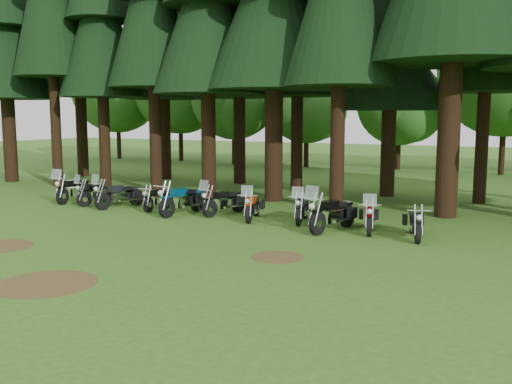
# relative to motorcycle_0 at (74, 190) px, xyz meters

# --- Properties ---
(ground) EXTENTS (120.00, 120.00, 0.00)m
(ground) POSITION_rel_motorcycle_0_xyz_m (7.39, -5.20, -0.51)
(ground) COLOR #315F1C
(ground) RESTS_ON ground
(pine_front_0) EXTENTS (5.49, 5.49, 16.17)m
(pine_front_0) POSITION_rel_motorcycle_0_xyz_m (-8.82, 4.08, 9.18)
(pine_front_0) COLOR black
(pine_front_0) RESTS_ON ground
(pine_back_0) EXTENTS (5.00, 5.00, 17.21)m
(pine_back_0) POSITION_rel_motorcycle_0_xyz_m (-7.29, 8.05, 9.80)
(pine_back_0) COLOR black
(pine_back_0) RESTS_ON ground
(pine_back_1) EXTENTS (4.52, 4.52, 16.22)m
(pine_back_1) POSITION_rel_motorcycle_0_xyz_m (-1.87, 9.15, 9.20)
(pine_back_1) COLOR black
(pine_back_1) RESTS_ON ground
(pine_back_4) EXTENTS (4.94, 4.94, 13.78)m
(pine_back_4) POSITION_rel_motorcycle_0_xyz_m (11.43, 8.05, 7.74)
(pine_back_4) COLOR black
(pine_back_4) RESTS_ON ground
(decid_0) EXTENTS (8.00, 7.78, 10.00)m
(decid_0) POSITION_rel_motorcycle_0_xyz_m (-14.71, 20.07, 5.39)
(decid_0) COLOR black
(decid_0) RESTS_ON ground
(decid_1) EXTENTS (7.91, 7.69, 9.88)m
(decid_1) POSITION_rel_motorcycle_0_xyz_m (-8.60, 20.57, 5.33)
(decid_1) COLOR black
(decid_1) RESTS_ON ground
(decid_2) EXTENTS (6.72, 6.53, 8.40)m
(decid_2) POSITION_rel_motorcycle_0_xyz_m (-3.05, 19.58, 4.45)
(decid_2) COLOR black
(decid_2) RESTS_ON ground
(decid_3) EXTENTS (6.12, 5.95, 7.65)m
(decid_3) POSITION_rel_motorcycle_0_xyz_m (2.68, 19.93, 4.01)
(decid_3) COLOR black
(decid_3) RESTS_ON ground
(decid_4) EXTENTS (5.93, 5.76, 7.41)m
(decid_4) POSITION_rel_motorcycle_0_xyz_m (8.97, 21.13, 3.86)
(decid_4) COLOR black
(decid_4) RESTS_ON ground
(dirt_patch_0) EXTENTS (1.80, 1.80, 0.01)m
(dirt_patch_0) POSITION_rel_motorcycle_0_xyz_m (4.39, -7.20, -0.50)
(dirt_patch_0) COLOR #4C3D1E
(dirt_patch_0) RESTS_ON ground
(dirt_patch_1) EXTENTS (1.40, 1.40, 0.01)m
(dirt_patch_1) POSITION_rel_motorcycle_0_xyz_m (11.89, -4.70, -0.50)
(dirt_patch_1) COLOR #4C3D1E
(dirt_patch_1) RESTS_ON ground
(dirt_patch_2) EXTENTS (2.20, 2.20, 0.01)m
(dirt_patch_2) POSITION_rel_motorcycle_0_xyz_m (8.39, -9.20, -0.50)
(dirt_patch_2) COLOR #4C3D1E
(dirt_patch_2) RESTS_ON ground
(motorcycle_0) EXTENTS (0.74, 2.41, 1.51)m
(motorcycle_0) POSITION_rel_motorcycle_0_xyz_m (0.00, 0.00, 0.00)
(motorcycle_0) COLOR black
(motorcycle_0) RESTS_ON ground
(motorcycle_1) EXTENTS (0.92, 2.09, 1.34)m
(motorcycle_1) POSITION_rel_motorcycle_0_xyz_m (1.59, -0.11, -0.06)
(motorcycle_1) COLOR black
(motorcycle_1) RESTS_ON ground
(motorcycle_2) EXTENTS (0.89, 2.27, 1.44)m
(motorcycle_2) POSITION_rel_motorcycle_0_xyz_m (2.80, -0.32, -0.03)
(motorcycle_2) COLOR black
(motorcycle_2) RESTS_ON ground
(motorcycle_3) EXTENTS (0.36, 1.95, 0.79)m
(motorcycle_3) POSITION_rel_motorcycle_0_xyz_m (4.45, 0.02, -0.10)
(motorcycle_3) COLOR black
(motorcycle_3) RESTS_ON ground
(motorcycle_4) EXTENTS (0.46, 2.46, 1.00)m
(motorcycle_4) POSITION_rel_motorcycle_0_xyz_m (5.96, -0.46, 0.00)
(motorcycle_4) COLOR black
(motorcycle_4) RESTS_ON ground
(motorcycle_5) EXTENTS (0.80, 2.20, 1.39)m
(motorcycle_5) POSITION_rel_motorcycle_0_xyz_m (7.36, 0.21, -0.04)
(motorcycle_5) COLOR black
(motorcycle_5) RESTS_ON ground
(motorcycle_6) EXTENTS (0.87, 2.12, 1.35)m
(motorcycle_6) POSITION_rel_motorcycle_0_xyz_m (8.78, -0.20, -0.06)
(motorcycle_6) COLOR black
(motorcycle_6) RESTS_ON ground
(motorcycle_7) EXTENTS (0.79, 2.15, 1.36)m
(motorcycle_7) POSITION_rel_motorcycle_0_xyz_m (10.52, 0.19, -0.05)
(motorcycle_7) COLOR black
(motorcycle_7) RESTS_ON ground
(motorcycle_8) EXTENTS (0.88, 2.48, 1.57)m
(motorcycle_8) POSITION_rel_motorcycle_0_xyz_m (11.98, -0.79, 0.02)
(motorcycle_8) COLOR black
(motorcycle_8) RESTS_ON ground
(motorcycle_9) EXTENTS (0.88, 2.13, 1.36)m
(motorcycle_9) POSITION_rel_motorcycle_0_xyz_m (13.05, -0.36, -0.05)
(motorcycle_9) COLOR black
(motorcycle_9) RESTS_ON ground
(motorcycle_10) EXTENTS (0.77, 2.03, 0.85)m
(motorcycle_10) POSITION_rel_motorcycle_0_xyz_m (14.56, -0.67, -0.07)
(motorcycle_10) COLOR black
(motorcycle_10) RESTS_ON ground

